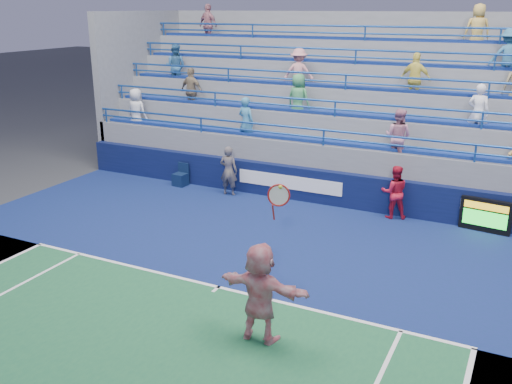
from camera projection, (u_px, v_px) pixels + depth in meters
The scene contains 8 objects.
ground at pixel (218, 288), 12.82m from camera, with size 120.00×120.00×0.00m, color #333538.
sponsor_wall at pixel (320, 187), 18.19m from camera, with size 18.00×0.32×1.10m.
bleacher_stand at pixel (356, 133), 21.09m from camera, with size 18.00×5.60×6.13m.
serve_speed_board at pixel (486, 216), 15.86m from camera, with size 1.40×0.31×0.96m.
judge_chair at pixel (181, 179), 20.04m from camera, with size 0.48×0.48×0.79m.
tennis_player at pixel (260, 293), 10.56m from camera, with size 1.83×0.61×3.14m.
line_judge at pixel (229, 171), 18.90m from camera, with size 0.61×0.40×1.67m, color #161B3D.
ball_girl at pixel (394, 192), 16.82m from camera, with size 0.78×0.61×1.61m, color red.
Camera 1 is at (5.87, -9.94, 6.05)m, focal length 40.00 mm.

